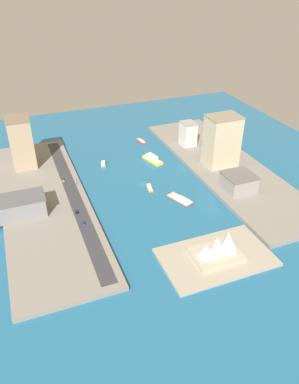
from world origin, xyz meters
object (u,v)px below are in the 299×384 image
object	(u,v)px
warehouse_low_gray	(19,206)
hatchback_blue	(83,224)
yacht_sleek_gray	(103,164)
ferry_yellow_fast	(152,159)
hotel_broad_white	(188,134)
suv_black	(77,211)
office_block_beige	(222,141)
barge_flat_brown	(181,199)
opera_landmark	(218,247)
apartment_midrise_tan	(21,142)
tugboat_red	(141,141)
water_taxi_orange	(150,187)
traffic_light_waterfront	(77,181)
carpark_squat_concrete	(239,182)
taxi_yellow_cab	(63,180)

from	to	relation	value
warehouse_low_gray	hatchback_blue	distance (m)	54.45
yacht_sleek_gray	ferry_yellow_fast	bearing A→B (deg)	168.15
hotel_broad_white	suv_black	size ratio (longest dim) A/B	5.10
yacht_sleek_gray	hatchback_blue	xyz separation A→B (m)	(42.29, 95.97, 2.69)
hotel_broad_white	office_block_beige	bearing A→B (deg)	99.78
barge_flat_brown	opera_landmark	xyz separation A→B (m)	(7.64, 75.15, 8.24)
suv_black	hatchback_blue	bearing A→B (deg)	93.55
hotel_broad_white	apartment_midrise_tan	xyz separation A→B (m)	(171.84, -14.56, 11.94)
yacht_sleek_gray	opera_landmark	xyz separation A→B (m)	(-37.00, 163.24, 7.82)
barge_flat_brown	apartment_midrise_tan	world-z (taller)	apartment_midrise_tan
office_block_beige	barge_flat_brown	bearing A→B (deg)	33.86
ferry_yellow_fast	office_block_beige	size ratio (longest dim) A/B	0.56
opera_landmark	ferry_yellow_fast	bearing A→B (deg)	-94.66
hotel_broad_white	opera_landmark	distance (m)	180.98
apartment_midrise_tan	suv_black	xyz separation A→B (m)	(-30.19, 99.24, -23.73)
tugboat_red	water_taxi_orange	bearing A→B (deg)	74.05
apartment_midrise_tan	traffic_light_waterfront	bearing A→B (deg)	125.31
yacht_sleek_gray	tugboat_red	bearing A→B (deg)	-145.11
water_taxi_orange	carpark_squat_concrete	bearing A→B (deg)	153.48
apartment_midrise_tan	opera_landmark	xyz separation A→B (m)	(-110.61, 184.75, -18.59)
taxi_yellow_cab	suv_black	xyz separation A→B (m)	(-1.11, 54.73, 0.07)
barge_flat_brown	apartment_midrise_tan	size ratio (longest dim) A/B	0.53
tugboat_red	hatchback_blue	size ratio (longest dim) A/B	3.42
yacht_sleek_gray	taxi_yellow_cab	distance (m)	50.18
ferry_yellow_fast	carpark_squat_concrete	bearing A→B (deg)	119.73
yacht_sleek_gray	opera_landmark	world-z (taller)	opera_landmark
hotel_broad_white	barge_flat_brown	bearing A→B (deg)	60.58
warehouse_low_gray	opera_landmark	size ratio (longest dim) A/B	1.23
hatchback_blue	water_taxi_orange	bearing A→B (deg)	-152.18
ferry_yellow_fast	barge_flat_brown	distance (m)	77.87
ferry_yellow_fast	hatchback_blue	distance (m)	125.48
carpark_squat_concrete	office_block_beige	distance (m)	52.58
suv_black	traffic_light_waterfront	size ratio (longest dim) A/B	0.77
water_taxi_orange	traffic_light_waterfront	size ratio (longest dim) A/B	2.30
carpark_squat_concrete	suv_black	world-z (taller)	carpark_squat_concrete
opera_landmark	apartment_midrise_tan	bearing A→B (deg)	-59.09
office_block_beige	taxi_yellow_cab	world-z (taller)	office_block_beige
hotel_broad_white	taxi_yellow_cab	size ratio (longest dim) A/B	5.46
carpark_squat_concrete	apartment_midrise_tan	size ratio (longest dim) A/B	0.53
office_block_beige	hatchback_blue	bearing A→B (deg)	18.46
carpark_squat_concrete	apartment_midrise_tan	distance (m)	207.53
warehouse_low_gray	traffic_light_waterfront	xyz separation A→B (m)	(-51.96, -29.80, -3.72)
tugboat_red	hotel_broad_white	xyz separation A→B (m)	(-43.28, 31.37, 14.76)
barge_flat_brown	warehouse_low_gray	world-z (taller)	warehouse_low_gray
warehouse_low_gray	hotel_broad_white	distance (m)	197.51
apartment_midrise_tan	suv_black	bearing A→B (deg)	106.92
barge_flat_brown	hotel_broad_white	bearing A→B (deg)	-119.42
taxi_yellow_cab	traffic_light_waterfront	distance (m)	15.91
hatchback_blue	tugboat_red	bearing A→B (deg)	-125.91
apartment_midrise_tan	opera_landmark	bearing A→B (deg)	120.91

